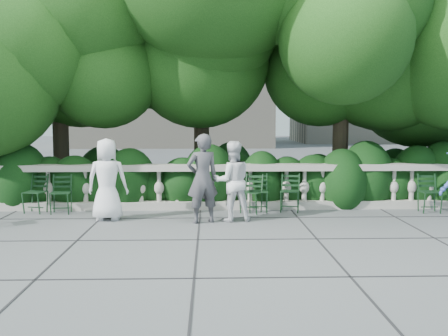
{
  "coord_description": "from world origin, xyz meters",
  "views": [
    {
      "loc": [
        -0.3,
        -9.15,
        2.04
      ],
      "look_at": [
        0.0,
        1.0,
        1.0
      ],
      "focal_mm": 40.0,
      "sensor_mm": 36.0,
      "label": 1
    }
  ],
  "objects_px": {
    "chair_c": "(289,213)",
    "chair_f": "(432,214)",
    "chair_a": "(60,215)",
    "person_casual_man": "(232,181)",
    "chair_b": "(32,214)",
    "chair_d": "(258,213)",
    "person_woman_grey": "(202,178)",
    "person_businessman": "(107,179)",
    "chair_e": "(249,214)"
  },
  "relations": [
    {
      "from": "chair_b",
      "to": "chair_f",
      "type": "relative_size",
      "value": 1.0
    },
    {
      "from": "chair_c",
      "to": "chair_d",
      "type": "relative_size",
      "value": 1.0
    },
    {
      "from": "person_woman_grey",
      "to": "person_casual_man",
      "type": "bearing_deg",
      "value": 175.42
    },
    {
      "from": "chair_d",
      "to": "person_woman_grey",
      "type": "height_order",
      "value": "person_woman_grey"
    },
    {
      "from": "chair_d",
      "to": "chair_e",
      "type": "bearing_deg",
      "value": -157.16
    },
    {
      "from": "chair_d",
      "to": "chair_e",
      "type": "height_order",
      "value": "same"
    },
    {
      "from": "chair_a",
      "to": "chair_b",
      "type": "xyz_separation_m",
      "value": [
        -0.61,
        0.1,
        0.0
      ]
    },
    {
      "from": "chair_d",
      "to": "chair_f",
      "type": "height_order",
      "value": "same"
    },
    {
      "from": "chair_a",
      "to": "person_casual_man",
      "type": "xyz_separation_m",
      "value": [
        3.58,
        -0.69,
        0.79
      ]
    },
    {
      "from": "chair_a",
      "to": "chair_f",
      "type": "relative_size",
      "value": 1.0
    },
    {
      "from": "chair_d",
      "to": "person_businessman",
      "type": "height_order",
      "value": "person_businessman"
    },
    {
      "from": "chair_f",
      "to": "person_woman_grey",
      "type": "distance_m",
      "value": 4.98
    },
    {
      "from": "chair_c",
      "to": "chair_e",
      "type": "height_order",
      "value": "same"
    },
    {
      "from": "chair_a",
      "to": "chair_c",
      "type": "relative_size",
      "value": 1.0
    },
    {
      "from": "person_businessman",
      "to": "person_woman_grey",
      "type": "bearing_deg",
      "value": 172.76
    },
    {
      "from": "chair_d",
      "to": "person_woman_grey",
      "type": "xyz_separation_m",
      "value": [
        -1.18,
        -0.89,
        0.86
      ]
    },
    {
      "from": "chair_f",
      "to": "chair_d",
      "type": "bearing_deg",
      "value": 178.85
    },
    {
      "from": "chair_a",
      "to": "chair_c",
      "type": "distance_m",
      "value": 4.83
    },
    {
      "from": "chair_d",
      "to": "chair_f",
      "type": "distance_m",
      "value": 3.68
    },
    {
      "from": "chair_b",
      "to": "person_woman_grey",
      "type": "xyz_separation_m",
      "value": [
        3.61,
        -0.95,
        0.86
      ]
    },
    {
      "from": "chair_c",
      "to": "person_woman_grey",
      "type": "distance_m",
      "value": 2.22
    },
    {
      "from": "chair_b",
      "to": "chair_d",
      "type": "distance_m",
      "value": 4.79
    },
    {
      "from": "chair_f",
      "to": "person_businessman",
      "type": "distance_m",
      "value": 6.79
    },
    {
      "from": "person_casual_man",
      "to": "person_businessman",
      "type": "bearing_deg",
      "value": -13.84
    },
    {
      "from": "chair_e",
      "to": "chair_c",
      "type": "bearing_deg",
      "value": 31.4
    },
    {
      "from": "chair_b",
      "to": "chair_f",
      "type": "distance_m",
      "value": 8.46
    },
    {
      "from": "chair_b",
      "to": "person_businessman",
      "type": "xyz_separation_m",
      "value": [
        1.73,
        -0.64,
        0.81
      ]
    },
    {
      "from": "chair_a",
      "to": "person_casual_man",
      "type": "height_order",
      "value": "person_casual_man"
    },
    {
      "from": "chair_c",
      "to": "chair_f",
      "type": "xyz_separation_m",
      "value": [
        3.01,
        -0.17,
        0.0
      ]
    },
    {
      "from": "chair_b",
      "to": "chair_f",
      "type": "bearing_deg",
      "value": 11.32
    },
    {
      "from": "chair_d",
      "to": "person_woman_grey",
      "type": "relative_size",
      "value": 0.49
    },
    {
      "from": "chair_b",
      "to": "chair_f",
      "type": "height_order",
      "value": "same"
    },
    {
      "from": "chair_b",
      "to": "person_casual_man",
      "type": "bearing_deg",
      "value": 2.01
    },
    {
      "from": "chair_a",
      "to": "chair_b",
      "type": "height_order",
      "value": "same"
    },
    {
      "from": "chair_f",
      "to": "person_businessman",
      "type": "xyz_separation_m",
      "value": [
        -6.73,
        -0.43,
        0.81
      ]
    },
    {
      "from": "chair_b",
      "to": "chair_c",
      "type": "bearing_deg",
      "value": 12.36
    },
    {
      "from": "person_woman_grey",
      "to": "chair_c",
      "type": "bearing_deg",
      "value": -173.04
    },
    {
      "from": "chair_a",
      "to": "chair_c",
      "type": "xyz_separation_m",
      "value": [
        4.83,
        0.07,
        0.0
      ]
    },
    {
      "from": "person_businessman",
      "to": "chair_e",
      "type": "bearing_deg",
      "value": -167.75
    },
    {
      "from": "chair_d",
      "to": "chair_f",
      "type": "xyz_separation_m",
      "value": [
        3.67,
        -0.16,
        0.0
      ]
    },
    {
      "from": "person_woman_grey",
      "to": "person_businessman",
      "type": "bearing_deg",
      "value": -28.64
    },
    {
      "from": "chair_e",
      "to": "chair_f",
      "type": "relative_size",
      "value": 1.0
    },
    {
      "from": "chair_a",
      "to": "person_casual_man",
      "type": "bearing_deg",
      "value": -15.13
    },
    {
      "from": "chair_b",
      "to": "chair_e",
      "type": "distance_m",
      "value": 4.57
    },
    {
      "from": "chair_a",
      "to": "chair_b",
      "type": "bearing_deg",
      "value": 166.2
    },
    {
      "from": "chair_c",
      "to": "chair_d",
      "type": "xyz_separation_m",
      "value": [
        -0.66,
        -0.02,
        0.0
      ]
    },
    {
      "from": "chair_d",
      "to": "chair_e",
      "type": "distance_m",
      "value": 0.23
    },
    {
      "from": "chair_c",
      "to": "chair_f",
      "type": "bearing_deg",
      "value": 9.64
    },
    {
      "from": "chair_e",
      "to": "chair_f",
      "type": "height_order",
      "value": "same"
    },
    {
      "from": "chair_c",
      "to": "chair_f",
      "type": "relative_size",
      "value": 1.0
    }
  ]
}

